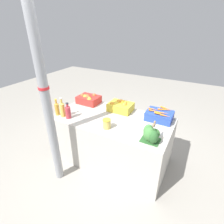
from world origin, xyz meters
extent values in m
plane|color=gray|center=(0.00, 0.00, 0.00)|extent=(10.00, 10.00, 0.00)
cube|color=#B7B2A8|center=(0.00, 0.00, 0.38)|extent=(1.71, 0.89, 0.75)
cylinder|color=gray|center=(-0.49, -0.70, 1.33)|extent=(0.11, 0.11, 2.66)
cylinder|color=red|center=(-0.49, -0.70, 1.35)|extent=(0.12, 0.12, 0.03)
cube|color=red|center=(-0.61, 0.28, 0.81)|extent=(0.36, 0.28, 0.12)
sphere|color=#BC562D|center=(-0.63, 0.28, 0.87)|extent=(0.07, 0.07, 0.07)
sphere|color=gold|center=(-0.66, 0.26, 0.87)|extent=(0.07, 0.07, 0.07)
sphere|color=#BC562D|center=(-0.54, 0.36, 0.87)|extent=(0.07, 0.07, 0.07)
sphere|color=red|center=(-0.59, 0.27, 0.87)|extent=(0.07, 0.07, 0.07)
sphere|color=#BC562D|center=(-0.56, 0.24, 0.87)|extent=(0.07, 0.07, 0.07)
sphere|color=#BC562D|center=(-0.59, 0.25, 0.87)|extent=(0.08, 0.08, 0.08)
sphere|color=gold|center=(-0.53, 0.19, 0.87)|extent=(0.08, 0.08, 0.08)
sphere|color=#BC562D|center=(-0.73, 0.27, 0.87)|extent=(0.07, 0.07, 0.07)
cube|color=gold|center=(0.00, 0.28, 0.81)|extent=(0.36, 0.28, 0.12)
sphere|color=orange|center=(0.07, 0.29, 0.87)|extent=(0.08, 0.08, 0.08)
sphere|color=orange|center=(0.01, 0.33, 0.87)|extent=(0.08, 0.08, 0.08)
sphere|color=orange|center=(-0.07, 0.35, 0.86)|extent=(0.08, 0.08, 0.08)
sphere|color=orange|center=(0.07, 0.26, 0.87)|extent=(0.08, 0.08, 0.08)
sphere|color=orange|center=(-0.11, 0.21, 0.87)|extent=(0.07, 0.07, 0.07)
sphere|color=orange|center=(-0.03, 0.34, 0.87)|extent=(0.09, 0.09, 0.09)
sphere|color=orange|center=(0.05, 0.35, 0.87)|extent=(0.07, 0.07, 0.07)
cube|color=#2847B7|center=(0.61, 0.28, 0.81)|extent=(0.36, 0.28, 0.12)
cone|color=orange|center=(0.71, 0.17, 0.89)|extent=(0.13, 0.03, 0.02)
cone|color=orange|center=(0.63, 0.20, 0.89)|extent=(0.14, 0.07, 0.03)
cone|color=orange|center=(0.69, 0.38, 0.88)|extent=(0.13, 0.04, 0.02)
cone|color=orange|center=(0.66, 0.22, 0.90)|extent=(0.17, 0.07, 0.03)
cone|color=orange|center=(0.55, 0.24, 0.90)|extent=(0.16, 0.04, 0.02)
cone|color=orange|center=(0.67, 0.39, 0.90)|extent=(0.17, 0.07, 0.03)
cone|color=orange|center=(0.52, 0.29, 0.90)|extent=(0.14, 0.03, 0.02)
cone|color=orange|center=(0.64, 0.35, 0.89)|extent=(0.15, 0.07, 0.03)
cone|color=orange|center=(0.63, 0.18, 0.90)|extent=(0.15, 0.05, 0.03)
cube|color=#2D602D|center=(0.66, -0.26, 0.76)|extent=(0.22, 0.18, 0.01)
ellipsoid|color=#427F3D|center=(0.62, -0.24, 0.86)|extent=(0.12, 0.12, 0.16)
cylinder|color=#B2C693|center=(0.62, -0.24, 0.77)|extent=(0.03, 0.03, 0.02)
ellipsoid|color=#427F3D|center=(0.65, -0.29, 0.86)|extent=(0.14, 0.14, 0.16)
cylinder|color=#B2C693|center=(0.65, -0.29, 0.77)|extent=(0.03, 0.03, 0.02)
ellipsoid|color=#387033|center=(0.69, -0.23, 0.85)|extent=(0.13, 0.13, 0.11)
cylinder|color=#B2C693|center=(0.69, -0.23, 0.77)|extent=(0.03, 0.03, 0.02)
ellipsoid|color=#387033|center=(0.63, -0.26, 0.86)|extent=(0.12, 0.12, 0.16)
cylinder|color=#B2C693|center=(0.63, -0.26, 0.77)|extent=(0.03, 0.03, 0.02)
ellipsoid|color=#2D602D|center=(0.70, -0.31, 0.85)|extent=(0.12, 0.12, 0.16)
cylinder|color=#B2C693|center=(0.70, -0.31, 0.77)|extent=(0.03, 0.03, 0.02)
cylinder|color=gold|center=(-0.77, -0.30, 0.84)|extent=(0.06, 0.06, 0.17)
cone|color=gold|center=(-0.77, -0.30, 0.94)|extent=(0.06, 0.06, 0.02)
cylinder|color=gold|center=(-0.77, -0.30, 0.97)|extent=(0.03, 0.03, 0.04)
cylinder|color=gold|center=(-0.77, -0.30, 1.00)|extent=(0.03, 0.03, 0.01)
cylinder|color=gold|center=(-0.67, -0.30, 0.85)|extent=(0.07, 0.07, 0.20)
cone|color=gold|center=(-0.67, -0.30, 0.96)|extent=(0.07, 0.07, 0.03)
cylinder|color=gold|center=(-0.67, -0.30, 1.01)|extent=(0.03, 0.03, 0.05)
cylinder|color=silver|center=(-0.67, -0.30, 1.04)|extent=(0.04, 0.04, 0.01)
cylinder|color=#B2333D|center=(-0.56, -0.30, 0.84)|extent=(0.08, 0.08, 0.17)
cone|color=#B2333D|center=(-0.56, -0.30, 0.93)|extent=(0.08, 0.08, 0.02)
cylinder|color=#B2333D|center=(-0.56, -0.30, 0.96)|extent=(0.04, 0.04, 0.04)
cylinder|color=#2D2D33|center=(-0.56, -0.30, 0.99)|extent=(0.04, 0.04, 0.01)
cylinder|color=#DBBC56|center=(0.07, -0.27, 0.81)|extent=(0.11, 0.11, 0.12)
cylinder|color=gold|center=(0.07, -0.27, 0.88)|extent=(0.11, 0.11, 0.01)
cube|color=#4C3D2D|center=(0.67, -0.24, 0.94)|extent=(0.02, 0.02, 0.01)
ellipsoid|color=#7A664C|center=(0.67, -0.24, 0.97)|extent=(0.04, 0.07, 0.04)
sphere|color=#897556|center=(0.67, -0.20, 0.98)|extent=(0.03, 0.03, 0.03)
cone|color=#4C3D28|center=(0.67, -0.19, 0.98)|extent=(0.01, 0.01, 0.01)
cube|color=#7A664C|center=(0.68, -0.30, 0.97)|extent=(0.02, 0.04, 0.01)
camera|label=1|loc=(1.06, -1.96, 2.00)|focal=28.00mm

